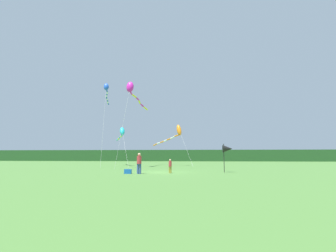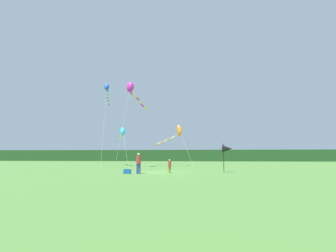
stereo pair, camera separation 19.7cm
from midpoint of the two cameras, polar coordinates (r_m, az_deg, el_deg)
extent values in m
plane|color=#477533|center=(23.23, -1.30, -10.54)|extent=(120.00, 120.00, 0.00)
cube|color=#234C23|center=(68.06, 3.48, -6.77)|extent=(108.00, 2.18, 3.05)
cylinder|color=#334C8C|center=(21.26, -6.78, -9.72)|extent=(0.17, 0.17, 0.83)
cylinder|color=#334C8C|center=(21.22, -6.27, -9.73)|extent=(0.17, 0.17, 0.83)
cylinder|color=#B23338|center=(21.22, -6.50, -7.71)|extent=(0.38, 0.38, 0.66)
sphere|color=tan|center=(21.21, -6.49, -6.49)|extent=(0.24, 0.24, 0.24)
cylinder|color=olive|center=(22.01, 0.45, -10.00)|extent=(0.12, 0.12, 0.58)
cylinder|color=olive|center=(22.00, 0.80, -10.00)|extent=(0.12, 0.12, 0.58)
cylinder|color=#B23338|center=(21.98, 0.63, -8.66)|extent=(0.26, 0.26, 0.46)
sphere|color=tan|center=(21.98, 0.62, -7.84)|extent=(0.17, 0.17, 0.17)
cube|color=#1959B2|center=(21.56, -9.03, -10.25)|extent=(0.59, 0.36, 0.38)
cylinder|color=black|center=(23.43, 12.86, -7.15)|extent=(0.06, 0.06, 2.61)
cone|color=black|center=(23.48, 13.66, -5.09)|extent=(0.90, 0.70, 0.70)
cylinder|color=#B2B2B2|center=(30.73, -10.10, 0.30)|extent=(0.62, 3.95, 10.52)
ellipsoid|color=#E026B2|center=(33.54, -8.48, 8.83)|extent=(1.12, 1.26, 1.62)
cylinder|color=#E026B2|center=(33.89, -8.28, 7.52)|extent=(0.21, 1.12, 0.32)
cylinder|color=yellow|center=(34.81, -7.59, 6.87)|extent=(0.54, 1.13, 0.38)
cylinder|color=#E026B2|center=(35.73, -6.84, 6.25)|extent=(0.32, 1.13, 0.32)
cylinder|color=yellow|center=(36.71, -6.36, 5.55)|extent=(0.22, 1.15, 0.49)
cylinder|color=#E026B2|center=(37.65, -5.80, 4.80)|extent=(0.49, 1.15, 0.45)
cylinder|color=yellow|center=(38.53, -4.99, 4.09)|extent=(0.60, 1.14, 0.51)
cylinder|color=#B2B2B2|center=(36.10, 4.33, -4.92)|extent=(2.11, 3.11, 5.39)
ellipsoid|color=orange|center=(37.86, 2.78, -0.93)|extent=(1.27, 1.44, 1.92)
cylinder|color=orange|center=(38.15, 2.30, -2.19)|extent=(0.86, 0.86, 0.37)
cylinder|color=white|center=(38.87, 1.35, -2.63)|extent=(0.87, 0.88, 0.49)
cylinder|color=orange|center=(39.61, 0.45, -3.05)|extent=(0.83, 0.88, 0.36)
cylinder|color=white|center=(40.41, -0.33, -3.37)|extent=(0.77, 0.93, 0.38)
cylinder|color=orange|center=(41.21, -1.09, -3.67)|extent=(0.84, 0.87, 0.35)
cylinder|color=white|center=(42.00, -1.87, -3.92)|extent=(0.81, 0.88, 0.33)
cylinder|color=orange|center=(42.78, -2.64, -4.27)|extent=(0.89, 0.86, 0.50)
cylinder|color=#B2B2B2|center=(34.15, -9.57, -5.00)|extent=(2.33, 4.96, 5.08)
ellipsoid|color=#1EB7CC|center=(36.99, -10.20, -1.19)|extent=(1.11, 1.34, 1.44)
cylinder|color=#1EB7CC|center=(37.29, -10.27, -2.10)|extent=(0.45, 0.75, 0.29)
cylinder|color=yellow|center=(37.98, -10.44, -2.33)|extent=(0.53, 0.74, 0.30)
cylinder|color=#1EB7CC|center=(38.65, -10.69, -2.57)|extent=(0.56, 0.74, 0.34)
cylinder|color=yellow|center=(39.32, -10.96, -2.87)|extent=(0.56, 0.74, 0.37)
cylinder|color=#1EB7CC|center=(39.98, -11.25, -3.11)|extent=(0.58, 0.71, 0.28)
cylinder|color=#B2B2B2|center=(35.50, -14.33, 0.50)|extent=(1.20, 4.60, 11.80)
ellipsoid|color=blue|center=(38.96, -13.73, 8.70)|extent=(0.93, 1.04, 1.22)
cylinder|color=blue|center=(39.10, -13.62, 7.85)|extent=(0.22, 0.65, 0.35)
cylinder|color=white|center=(39.63, -13.50, 7.43)|extent=(0.41, 0.67, 0.34)
cylinder|color=blue|center=(40.18, -13.57, 7.07)|extent=(0.45, 0.65, 0.28)
cylinder|color=white|center=(40.73, -13.66, 6.76)|extent=(0.45, 0.65, 0.29)
cylinder|color=blue|center=(41.28, -13.67, 6.39)|extent=(0.35, 0.68, 0.36)
cylinder|color=white|center=(41.82, -13.57, 6.02)|extent=(0.31, 0.65, 0.30)
cylinder|color=blue|center=(42.37, -13.46, 5.71)|extent=(0.32, 0.66, 0.31)
cylinder|color=white|center=(42.92, -13.41, 5.34)|extent=(0.40, 0.68, 0.38)
cylinder|color=blue|center=(43.46, -13.30, 4.99)|extent=(0.24, 0.64, 0.31)
camera|label=1|loc=(0.10, -89.81, -0.02)|focal=26.59mm
camera|label=2|loc=(0.10, 90.19, 0.02)|focal=26.59mm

